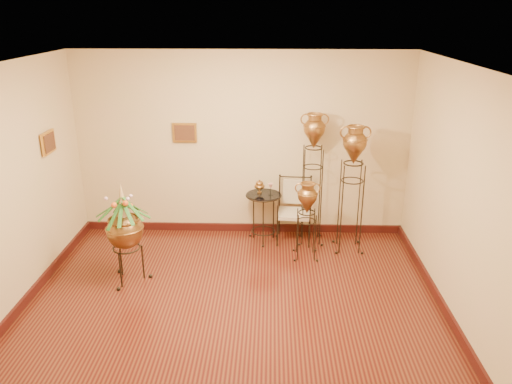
{
  "coord_description": "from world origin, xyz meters",
  "views": [
    {
      "loc": [
        0.44,
        -4.76,
        3.35
      ],
      "look_at": [
        0.25,
        1.3,
        1.1
      ],
      "focal_mm": 35.0,
      "sensor_mm": 36.0,
      "label": 1
    }
  ],
  "objects_px": {
    "amphora_tall": "(312,178)",
    "side_table": "(263,216)",
    "amphora_mid": "(352,188)",
    "armchair": "(294,211)",
    "planter_urn": "(124,227)"
  },
  "relations": [
    {
      "from": "planter_urn",
      "to": "side_table",
      "type": "xyz_separation_m",
      "value": [
        1.73,
        1.25,
        -0.37
      ]
    },
    {
      "from": "amphora_tall",
      "to": "armchair",
      "type": "distance_m",
      "value": 0.58
    },
    {
      "from": "amphora_tall",
      "to": "side_table",
      "type": "height_order",
      "value": "amphora_tall"
    },
    {
      "from": "amphora_tall",
      "to": "planter_urn",
      "type": "relative_size",
      "value": 1.46
    },
    {
      "from": "amphora_tall",
      "to": "side_table",
      "type": "xyz_separation_m",
      "value": [
        -0.71,
        0.0,
        -0.62
      ]
    },
    {
      "from": "amphora_mid",
      "to": "planter_urn",
      "type": "height_order",
      "value": "amphora_mid"
    },
    {
      "from": "side_table",
      "to": "amphora_tall",
      "type": "bearing_deg",
      "value": -0.07
    },
    {
      "from": "amphora_mid",
      "to": "planter_urn",
      "type": "relative_size",
      "value": 1.38
    },
    {
      "from": "amphora_tall",
      "to": "armchair",
      "type": "bearing_deg",
      "value": 180.0
    },
    {
      "from": "planter_urn",
      "to": "side_table",
      "type": "bearing_deg",
      "value": 35.82
    },
    {
      "from": "amphora_mid",
      "to": "side_table",
      "type": "height_order",
      "value": "amphora_mid"
    },
    {
      "from": "amphora_tall",
      "to": "armchair",
      "type": "relative_size",
      "value": 2.05
    },
    {
      "from": "planter_urn",
      "to": "amphora_mid",
      "type": "bearing_deg",
      "value": 18.7
    },
    {
      "from": "amphora_tall",
      "to": "planter_urn",
      "type": "bearing_deg",
      "value": -152.95
    },
    {
      "from": "amphora_mid",
      "to": "armchair",
      "type": "height_order",
      "value": "amphora_mid"
    }
  ]
}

